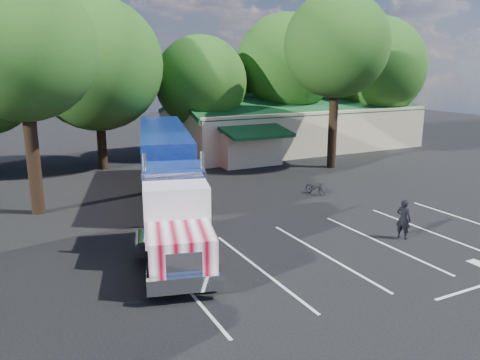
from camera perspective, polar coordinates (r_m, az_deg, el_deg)
name	(u,v)px	position (r m, az deg, el deg)	size (l,w,h in m)	color
ground	(257,216)	(25.40, 2.10, -4.44)	(120.00, 120.00, 0.00)	black
event_hall	(292,126)	(46.85, 6.33, 6.60)	(24.20, 14.12, 5.55)	#C1AC8F
tree_row_c	(96,65)	(37.91, -17.11, 13.30)	(10.00, 10.00, 13.05)	black
tree_row_d	(201,82)	(41.71, -4.80, 11.81)	(8.00, 8.00, 10.60)	black
tree_row_e	(286,65)	(46.27, 5.61, 13.83)	(9.60, 9.60, 12.90)	black
tree_row_f	(374,68)	(51.41, 16.05, 13.02)	(10.40, 10.40, 13.00)	black
tree_near_left	(22,48)	(27.15, -25.09, 14.38)	(7.60, 7.60, 12.65)	black
tree_near_right	(337,45)	(37.67, 11.69, 15.78)	(8.00, 8.00, 13.50)	black
semi_truck	(166,164)	(26.79, -8.99, 1.94)	(8.12, 21.20, 4.46)	black
woman	(403,219)	(23.23, 19.30, -4.51)	(0.69, 0.45, 1.89)	black
bicycle	(316,188)	(30.01, 9.20, -0.95)	(0.54, 1.56, 0.82)	black
silver_sedan	(249,154)	(39.18, 1.07, 3.16)	(1.60, 4.60, 1.51)	#96989D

